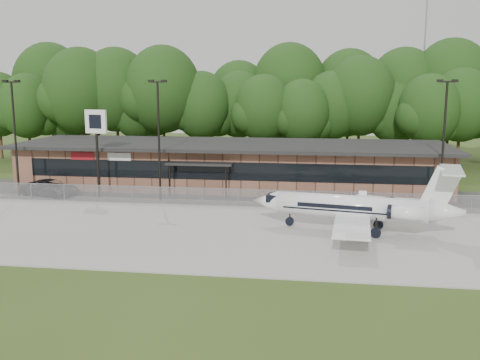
# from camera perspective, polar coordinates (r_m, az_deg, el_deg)

# --- Properties ---
(ground) EXTENTS (160.00, 160.00, 0.00)m
(ground) POSITION_cam_1_polar(r_m,az_deg,el_deg) (29.82, -8.20, -9.22)
(ground) COLOR #32481A
(ground) RESTS_ON ground
(apron) EXTENTS (64.00, 18.00, 0.08)m
(apron) POSITION_cam_1_polar(r_m,az_deg,el_deg) (37.20, -4.76, -5.15)
(apron) COLOR #9E9B93
(apron) RESTS_ON ground
(parking_lot) EXTENTS (50.00, 9.00, 0.06)m
(parking_lot) POSITION_cam_1_polar(r_m,az_deg,el_deg) (48.17, -1.74, -1.60)
(parking_lot) COLOR #383835
(parking_lot) RESTS_ON ground
(terminal) EXTENTS (41.00, 11.65, 4.30)m
(terminal) POSITION_cam_1_polar(r_m,az_deg,el_deg) (52.11, -0.93, 1.70)
(terminal) COLOR brown
(terminal) RESTS_ON ground
(fence) EXTENTS (46.00, 0.04, 1.52)m
(fence) POSITION_cam_1_polar(r_m,az_deg,el_deg) (43.69, -2.75, -1.83)
(fence) COLOR gray
(fence) RESTS_ON ground
(treeline) EXTENTS (72.00, 12.00, 15.00)m
(treeline) POSITION_cam_1_polar(r_m,az_deg,el_deg) (69.48, 1.40, 8.22)
(treeline) COLOR #1B3210
(treeline) RESTS_ON ground
(radio_mast) EXTENTS (0.20, 0.20, 25.00)m
(radio_mast) POSITION_cam_1_polar(r_m,az_deg,el_deg) (76.31, 18.98, 11.61)
(radio_mast) COLOR gray
(radio_mast) RESTS_ON ground
(light_pole_left) EXTENTS (1.55, 0.30, 10.23)m
(light_pole_left) POSITION_cam_1_polar(r_m,az_deg,el_deg) (50.83, -22.91, 5.00)
(light_pole_left) COLOR black
(light_pole_left) RESTS_ON ground
(light_pole_mid) EXTENTS (1.55, 0.30, 10.23)m
(light_pole_mid) POSITION_cam_1_polar(r_m,az_deg,el_deg) (45.56, -8.67, 5.18)
(light_pole_mid) COLOR black
(light_pole_mid) RESTS_ON ground
(light_pole_right) EXTENTS (1.55, 0.30, 10.23)m
(light_pole_right) POSITION_cam_1_polar(r_m,az_deg,el_deg) (44.76, 20.92, 4.54)
(light_pole_right) COLOR black
(light_pole_right) RESTS_ON ground
(business_jet) EXTENTS (14.10, 12.66, 4.75)m
(business_jet) POSITION_cam_1_polar(r_m,az_deg,el_deg) (36.51, 12.51, -2.97)
(business_jet) COLOR white
(business_jet) RESTS_ON ground
(suv) EXTENTS (5.68, 3.58, 1.46)m
(suv) POSITION_cam_1_polar(r_m,az_deg,el_deg) (50.67, -19.59, -0.80)
(suv) COLOR #28282A
(suv) RESTS_ON ground
(pole_sign) EXTENTS (2.03, 0.59, 7.72)m
(pole_sign) POSITION_cam_1_polar(r_m,az_deg,el_deg) (47.75, -15.08, 5.08)
(pole_sign) COLOR black
(pole_sign) RESTS_ON ground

